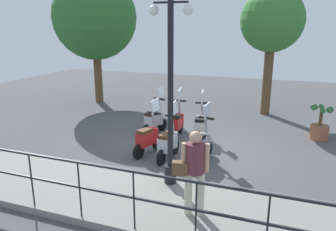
{
  "coord_description": "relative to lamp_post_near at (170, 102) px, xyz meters",
  "views": [
    {
      "loc": [
        -8.55,
        -2.76,
        3.49
      ],
      "look_at": [
        0.2,
        0.5,
        0.9
      ],
      "focal_mm": 35.0,
      "sensor_mm": 36.0,
      "label": 1
    }
  ],
  "objects": [
    {
      "name": "tree_distant",
      "position": [
        7.27,
        -1.44,
        1.63
      ],
      "size": [
        2.4,
        2.4,
        4.86
      ],
      "color": "brown",
      "rests_on": "ground_plane"
    },
    {
      "name": "lamp_post_near",
      "position": [
        0.0,
        0.0,
        0.0
      ],
      "size": [
        0.26,
        0.9,
        4.12
      ],
      "color": "black",
      "rests_on": "promenade_walkway"
    },
    {
      "name": "pedestrian_with_bag",
      "position": [
        -1.03,
        -0.81,
        -0.89
      ],
      "size": [
        0.42,
        0.63,
        1.59
      ],
      "rotation": [
        0.0,
        0.0,
        0.26
      ],
      "color": "beige",
      "rests_on": "promenade_walkway"
    },
    {
      "name": "scooter_near_0",
      "position": [
        1.68,
        -0.23,
        -1.49
      ],
      "size": [
        1.21,
        0.51,
        1.54
      ],
      "rotation": [
        0.0,
        0.0,
        -0.24
      ],
      "color": "black",
      "rests_on": "ground_plane"
    },
    {
      "name": "scooter_far_1",
      "position": [
        3.35,
        0.99,
        -1.49
      ],
      "size": [
        1.23,
        0.44,
        1.54
      ],
      "rotation": [
        0.0,
        0.0,
        0.05
      ],
      "color": "black",
      "rests_on": "ground_plane"
    },
    {
      "name": "potted_palm",
      "position": [
        4.69,
        -3.29,
        -1.53
      ],
      "size": [
        1.06,
        0.66,
        1.05
      ],
      "color": "#9E5B3D",
      "rests_on": "ground_plane"
    },
    {
      "name": "scooter_near_2",
      "position": [
        1.67,
        1.26,
        -1.49
      ],
      "size": [
        1.2,
        0.53,
        1.54
      ],
      "rotation": [
        0.0,
        0.0,
        -0.28
      ],
      "color": "black",
      "rests_on": "ground_plane"
    },
    {
      "name": "scooter_far_2",
      "position": [
        3.39,
        1.79,
        -1.49
      ],
      "size": [
        1.2,
        0.53,
        1.54
      ],
      "rotation": [
        0.0,
        0.0,
        -0.28
      ],
      "color": "black",
      "rests_on": "ground_plane"
    },
    {
      "name": "ground_plane",
      "position": [
        2.4,
        0.52,
        -1.97
      ],
      "size": [
        28.0,
        28.0,
        0.0
      ],
      "primitive_type": "plane",
      "color": "#4C4C4F"
    },
    {
      "name": "scooter_far_0",
      "position": [
        3.3,
        0.21,
        -1.49
      ],
      "size": [
        1.23,
        0.44,
        1.54
      ],
      "rotation": [
        0.0,
        0.0,
        0.12
      ],
      "color": "black",
      "rests_on": "ground_plane"
    },
    {
      "name": "fence_railing",
      "position": [
        -1.8,
        0.52,
        -1.08
      ],
      "size": [
        0.04,
        16.03,
        1.07
      ],
      "color": "black",
      "rests_on": "promenade_walkway"
    },
    {
      "name": "tree_large",
      "position": [
        6.82,
        6.04,
        1.81
      ],
      "size": [
        3.69,
        3.69,
        5.64
      ],
      "color": "brown",
      "rests_on": "ground_plane"
    },
    {
      "name": "scooter_near_1",
      "position": [
        1.52,
        0.61,
        -1.49
      ],
      "size": [
        1.23,
        0.44,
        1.54
      ],
      "rotation": [
        0.0,
        0.0,
        -0.1
      ],
      "color": "black",
      "rests_on": "ground_plane"
    },
    {
      "name": "promenade_walkway",
      "position": [
        -0.75,
        0.52,
        -1.9
      ],
      "size": [
        2.2,
        20.0,
        0.15
      ],
      "color": "gray",
      "rests_on": "ground_plane"
    }
  ]
}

